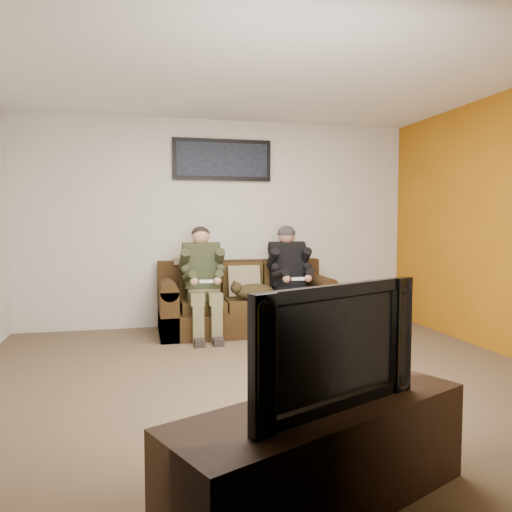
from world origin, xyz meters
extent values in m
plane|color=brown|center=(0.00, 0.00, 0.00)|extent=(5.00, 5.00, 0.00)
plane|color=silver|center=(0.00, 0.00, 2.60)|extent=(5.00, 5.00, 0.00)
plane|color=beige|center=(0.00, 2.25, 1.30)|extent=(5.00, 0.00, 5.00)
plane|color=beige|center=(0.00, -2.25, 1.30)|extent=(5.00, 0.00, 5.00)
cube|color=#32200F|center=(0.23, 1.75, 0.14)|extent=(2.05, 0.89, 0.28)
cube|color=#32200F|center=(0.23, 2.10, 0.56)|extent=(2.05, 0.19, 0.56)
cube|color=#32200F|center=(-0.70, 1.75, 0.28)|extent=(0.21, 0.89, 0.56)
cube|color=#32200F|center=(1.15, 1.75, 0.28)|extent=(0.21, 0.89, 0.56)
cylinder|color=#32200F|center=(-0.70, 1.75, 0.56)|extent=(0.21, 0.89, 0.21)
cylinder|color=#32200F|center=(1.15, 1.75, 0.56)|extent=(0.21, 0.89, 0.21)
cube|color=#3D2B12|center=(-0.30, 1.70, 0.35)|extent=(0.51, 0.56, 0.13)
cube|color=#3D2B12|center=(-0.30, 1.97, 0.62)|extent=(0.51, 0.13, 0.41)
cube|color=#3D2B12|center=(0.23, 1.70, 0.35)|extent=(0.51, 0.56, 0.13)
cube|color=#3D2B12|center=(0.23, 1.97, 0.62)|extent=(0.51, 0.13, 0.41)
cube|color=#3D2B12|center=(0.75, 1.70, 0.35)|extent=(0.51, 0.56, 0.13)
cube|color=#3D2B12|center=(0.75, 1.97, 0.62)|extent=(0.51, 0.13, 0.41)
cube|color=#8D7F5C|center=(0.23, 1.86, 0.60)|extent=(0.39, 0.19, 0.39)
cube|color=tan|center=(-0.39, 2.08, 0.84)|extent=(0.42, 0.21, 0.07)
cube|color=#6D6844|center=(-0.30, 1.68, 0.48)|extent=(0.36, 0.30, 0.14)
cube|color=#2F3520|center=(-0.30, 1.78, 0.78)|extent=(0.40, 0.30, 0.53)
cylinder|color=#2F3520|center=(-0.30, 1.80, 0.99)|extent=(0.44, 0.18, 0.18)
sphere|color=tan|center=(-0.30, 1.82, 1.15)|extent=(0.21, 0.21, 0.21)
cube|color=#6D6844|center=(-0.40, 1.48, 0.47)|extent=(0.15, 0.42, 0.13)
cube|color=#6D6844|center=(-0.20, 1.48, 0.47)|extent=(0.15, 0.42, 0.13)
cube|color=#6D6844|center=(-0.40, 1.28, 0.21)|extent=(0.12, 0.13, 0.41)
cube|color=#6D6844|center=(-0.20, 1.28, 0.21)|extent=(0.12, 0.13, 0.41)
cube|color=black|center=(-0.40, 1.20, 0.04)|extent=(0.11, 0.26, 0.08)
cube|color=black|center=(-0.20, 1.20, 0.04)|extent=(0.11, 0.26, 0.08)
cylinder|color=#2F3520|center=(-0.50, 1.71, 0.88)|extent=(0.11, 0.30, 0.28)
cylinder|color=#2F3520|center=(-0.10, 1.71, 0.88)|extent=(0.11, 0.30, 0.28)
cylinder|color=#2F3520|center=(-0.47, 1.49, 0.72)|extent=(0.14, 0.32, 0.15)
cylinder|color=#2F3520|center=(-0.13, 1.49, 0.72)|extent=(0.14, 0.32, 0.15)
sphere|color=tan|center=(-0.43, 1.37, 0.67)|extent=(0.09, 0.09, 0.09)
sphere|color=tan|center=(-0.17, 1.37, 0.67)|extent=(0.09, 0.09, 0.09)
cube|color=white|center=(-0.30, 1.35, 0.67)|extent=(0.15, 0.04, 0.03)
ellipsoid|color=black|center=(-0.30, 1.83, 1.18)|extent=(0.22, 0.22, 0.17)
cube|color=black|center=(0.75, 1.68, 0.48)|extent=(0.36, 0.30, 0.14)
cube|color=black|center=(0.75, 1.78, 0.78)|extent=(0.40, 0.30, 0.53)
cylinder|color=black|center=(0.75, 1.80, 0.99)|extent=(0.44, 0.18, 0.18)
sphere|color=#A26C5A|center=(0.75, 1.82, 1.15)|extent=(0.21, 0.21, 0.21)
cube|color=black|center=(0.65, 1.48, 0.47)|extent=(0.15, 0.42, 0.13)
cube|color=black|center=(0.85, 1.48, 0.47)|extent=(0.15, 0.42, 0.13)
cube|color=black|center=(0.65, 1.28, 0.21)|extent=(0.12, 0.13, 0.41)
cube|color=black|center=(0.85, 1.28, 0.21)|extent=(0.12, 0.13, 0.41)
cube|color=black|center=(0.65, 1.20, 0.04)|extent=(0.11, 0.26, 0.08)
cube|color=black|center=(0.85, 1.20, 0.04)|extent=(0.11, 0.26, 0.08)
cylinder|color=black|center=(0.55, 1.71, 0.88)|extent=(0.11, 0.30, 0.28)
cylinder|color=black|center=(0.95, 1.71, 0.88)|extent=(0.11, 0.30, 0.28)
cylinder|color=black|center=(0.58, 1.49, 0.72)|extent=(0.14, 0.32, 0.15)
cylinder|color=black|center=(0.92, 1.49, 0.72)|extent=(0.14, 0.32, 0.15)
sphere|color=#A26C5A|center=(0.62, 1.37, 0.67)|extent=(0.09, 0.09, 0.09)
sphere|color=#A26C5A|center=(0.88, 1.37, 0.67)|extent=(0.09, 0.09, 0.09)
cube|color=white|center=(0.75, 1.35, 0.67)|extent=(0.15, 0.04, 0.03)
ellipsoid|color=black|center=(0.75, 1.82, 1.18)|extent=(0.22, 0.22, 0.19)
ellipsoid|color=#403319|center=(0.29, 1.57, 0.51)|extent=(0.47, 0.26, 0.19)
sphere|color=#403319|center=(0.07, 1.54, 0.56)|extent=(0.14, 0.14, 0.14)
cone|color=#403319|center=(0.05, 1.50, 0.63)|extent=(0.04, 0.04, 0.04)
cone|color=#403319|center=(0.05, 1.57, 0.63)|extent=(0.04, 0.04, 0.04)
cylinder|color=#403319|center=(0.53, 1.62, 0.47)|extent=(0.26, 0.13, 0.08)
cube|color=black|center=(0.03, 2.22, 2.10)|extent=(1.25, 0.04, 0.52)
cube|color=black|center=(0.03, 2.19, 2.10)|extent=(1.15, 0.01, 0.42)
cube|color=black|center=(-0.19, -1.95, 0.24)|extent=(1.61, 1.10, 0.49)
imported|color=black|center=(-0.19, -1.95, 0.77)|extent=(0.95, 0.53, 0.57)
camera|label=1|loc=(-1.00, -4.06, 1.33)|focal=35.00mm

